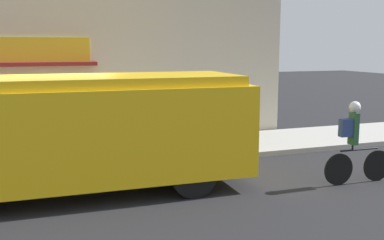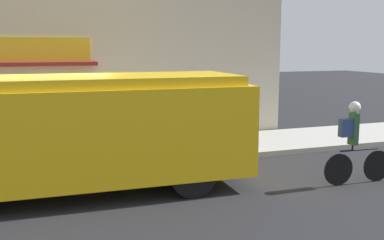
# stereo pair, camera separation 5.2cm
# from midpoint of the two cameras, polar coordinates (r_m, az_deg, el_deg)

# --- Properties ---
(ground_plane) EXTENTS (70.00, 70.00, 0.00)m
(ground_plane) POSITION_cam_midpoint_polar(r_m,az_deg,el_deg) (10.34, -16.90, -6.78)
(ground_plane) COLOR #232326
(sidewalk) EXTENTS (28.00, 2.66, 0.13)m
(sidewalk) POSITION_cam_midpoint_polar(r_m,az_deg,el_deg) (11.61, -17.22, -4.72)
(sidewalk) COLOR #ADAAA3
(sidewalk) RESTS_ON ground_plane
(storefront) EXTENTS (14.25, 0.82, 4.34)m
(storefront) POSITION_cam_midpoint_polar(r_m,az_deg,el_deg) (12.78, -18.14, 6.10)
(storefront) COLOR beige
(storefront) RESTS_ON ground_plane
(school_bus) EXTENTS (6.72, 2.69, 2.25)m
(school_bus) POSITION_cam_midpoint_polar(r_m,az_deg,el_deg) (8.79, -12.16, -1.50)
(school_bus) COLOR yellow
(school_bus) RESTS_ON ground_plane
(cyclist) EXTENTS (1.61, 0.23, 1.71)m
(cyclist) POSITION_cam_midpoint_polar(r_m,az_deg,el_deg) (9.72, 20.09, -2.82)
(cyclist) COLOR black
(cyclist) RESTS_ON ground_plane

